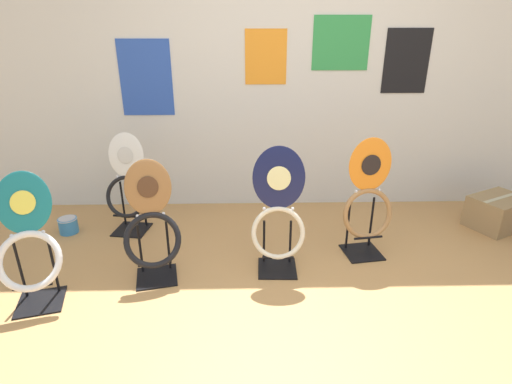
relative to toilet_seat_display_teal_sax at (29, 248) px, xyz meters
The scene contains 9 objects.
ground_plane 1.83m from the toilet_seat_display_teal_sax, 13.68° to the right, with size 14.00×14.00×0.00m, color #B7844C.
wall_back 2.50m from the toilet_seat_display_teal_sax, 41.93° to the left, with size 8.00×0.07×2.60m.
toilet_seat_display_teal_sax is the anchor object (origin of this frame).
toilet_seat_display_woodgrain 0.75m from the toilet_seat_display_teal_sax, 21.10° to the left, with size 0.42×0.41×0.84m.
toilet_seat_display_orange_sun 2.33m from the toilet_seat_display_teal_sax, 13.35° to the left, with size 0.41×0.32×0.93m.
toilet_seat_display_navy_moon 1.61m from the toilet_seat_display_teal_sax, 12.21° to the left, with size 0.39×0.29×0.92m.
toilet_seat_display_white_plain 1.03m from the toilet_seat_display_teal_sax, 70.97° to the left, with size 0.38×0.32×0.86m.
paint_can 1.01m from the toilet_seat_display_teal_sax, 101.98° to the left, with size 0.16×0.16×0.14m.
storage_box 3.72m from the toilet_seat_display_teal_sax, 15.11° to the left, with size 0.58×0.52×0.28m.
Camera 1 is at (-0.38, -1.76, 1.66)m, focal length 28.00 mm.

